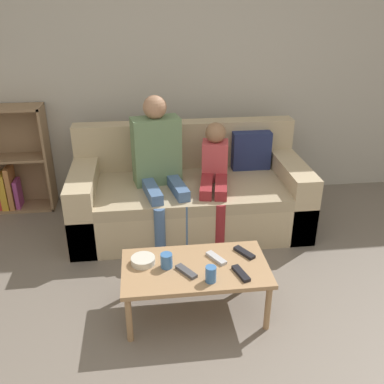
{
  "coord_description": "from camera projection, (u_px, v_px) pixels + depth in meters",
  "views": [
    {
      "loc": [
        -0.45,
        -1.63,
        2.02
      ],
      "look_at": [
        -0.1,
        1.24,
        0.63
      ],
      "focal_mm": 40.0,
      "sensor_mm": 36.0,
      "label": 1
    }
  ],
  "objects": [
    {
      "name": "cup_far",
      "position": [
        166.0,
        261.0,
        2.77
      ],
      "size": [
        0.08,
        0.08,
        0.1
      ],
      "color": "#3D70B2",
      "rests_on": "coffee_table"
    },
    {
      "name": "snack_bowl",
      "position": [
        143.0,
        260.0,
        2.82
      ],
      "size": [
        0.16,
        0.16,
        0.05
      ],
      "color": "beige",
      "rests_on": "coffee_table"
    },
    {
      "name": "coffee_table",
      "position": [
        195.0,
        271.0,
        2.81
      ],
      "size": [
        0.96,
        0.52,
        0.37
      ],
      "color": "#A87F56",
      "rests_on": "ground_plane"
    },
    {
      "name": "person_child",
      "position": [
        214.0,
        174.0,
        3.7
      ],
      "size": [
        0.34,
        0.68,
        0.97
      ],
      "rotation": [
        0.0,
        0.0,
        -0.19
      ],
      "color": "maroon",
      "rests_on": "ground_plane"
    },
    {
      "name": "tv_remote_2",
      "position": [
        186.0,
        271.0,
        2.73
      ],
      "size": [
        0.13,
        0.17,
        0.02
      ],
      "rotation": [
        0.0,
        0.0,
        0.59
      ],
      "color": "#47474C",
      "rests_on": "coffee_table"
    },
    {
      "name": "tv_remote_3",
      "position": [
        217.0,
        258.0,
        2.86
      ],
      "size": [
        0.13,
        0.17,
        0.02
      ],
      "rotation": [
        0.0,
        0.0,
        0.52
      ],
      "color": "#B7B7BC",
      "rests_on": "coffee_table"
    },
    {
      "name": "cup_near",
      "position": [
        211.0,
        274.0,
        2.64
      ],
      "size": [
        0.07,
        0.07,
        0.11
      ],
      "color": "#3D70B2",
      "rests_on": "coffee_table"
    },
    {
      "name": "person_adult",
      "position": [
        159.0,
        158.0,
        3.65
      ],
      "size": [
        0.48,
        0.71,
        1.22
      ],
      "rotation": [
        0.0,
        0.0,
        0.19
      ],
      "color": "#476693",
      "rests_on": "ground_plane"
    },
    {
      "name": "wall_back",
      "position": [
        186.0,
        70.0,
        4.13
      ],
      "size": [
        12.0,
        0.06,
        2.6
      ],
      "color": "#B7B2A8",
      "rests_on": "ground_plane"
    },
    {
      "name": "tv_remote_1",
      "position": [
        241.0,
        273.0,
        2.71
      ],
      "size": [
        0.09,
        0.18,
        0.02
      ],
      "rotation": [
        0.0,
        0.0,
        0.28
      ],
      "color": "black",
      "rests_on": "coffee_table"
    },
    {
      "name": "tv_remote_0",
      "position": [
        244.0,
        253.0,
        2.92
      ],
      "size": [
        0.13,
        0.17,
        0.02
      ],
      "rotation": [
        0.0,
        0.0,
        0.55
      ],
      "color": "black",
      "rests_on": "coffee_table"
    },
    {
      "name": "bookshelf",
      "position": [
        10.0,
        168.0,
        4.18
      ],
      "size": [
        0.68,
        0.28,
        1.04
      ],
      "color": "#8E7051",
      "rests_on": "ground_plane"
    },
    {
      "name": "couch",
      "position": [
        190.0,
        195.0,
        3.93
      ],
      "size": [
        2.07,
        0.96,
        0.89
      ],
      "color": "tan",
      "rests_on": "ground_plane"
    }
  ]
}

